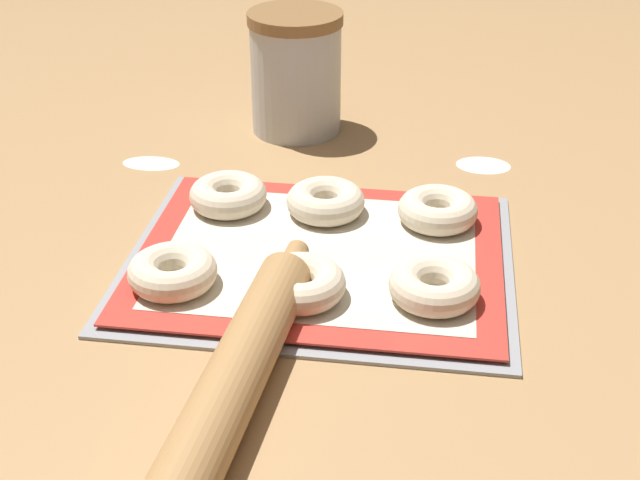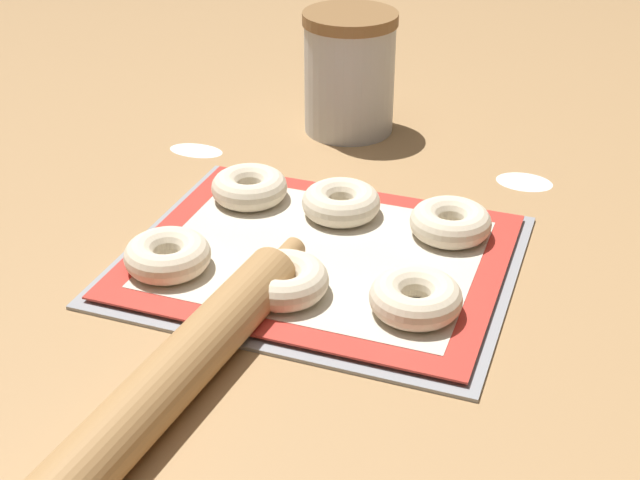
{
  "view_description": "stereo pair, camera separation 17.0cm",
  "coord_description": "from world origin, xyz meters",
  "px_view_note": "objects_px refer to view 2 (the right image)",
  "views": [
    {
      "loc": [
        0.12,
        -0.83,
        0.52
      ],
      "look_at": [
        0.0,
        -0.01,
        0.03
      ],
      "focal_mm": 50.0,
      "sensor_mm": 36.0,
      "label": 1
    },
    {
      "loc": [
        0.28,
        -0.79,
        0.52
      ],
      "look_at": [
        0.0,
        -0.01,
        0.03
      ],
      "focal_mm": 50.0,
      "sensor_mm": 36.0,
      "label": 2
    }
  ],
  "objects_px": {
    "bagel_front_center": "(284,280)",
    "flour_canister": "(349,72)",
    "bagel_front_right": "(416,298)",
    "bagel_back_center": "(341,202)",
    "baking_tray": "(320,258)",
    "bagel_back_left": "(249,187)",
    "rolling_pin": "(170,379)",
    "bagel_front_left": "(168,255)",
    "bagel_back_right": "(450,222)"
  },
  "relations": [
    {
      "from": "bagel_front_center",
      "to": "flour_canister",
      "type": "xyz_separation_m",
      "value": [
        -0.08,
        0.44,
        0.06
      ]
    },
    {
      "from": "bagel_front_right",
      "to": "bagel_back_center",
      "type": "height_order",
      "value": "same"
    },
    {
      "from": "baking_tray",
      "to": "bagel_front_center",
      "type": "distance_m",
      "value": 0.09
    },
    {
      "from": "bagel_front_center",
      "to": "bagel_back_left",
      "type": "xyz_separation_m",
      "value": [
        -0.11,
        0.18,
        0.0
      ]
    },
    {
      "from": "flour_canister",
      "to": "rolling_pin",
      "type": "relative_size",
      "value": 0.35
    },
    {
      "from": "bagel_front_right",
      "to": "flour_canister",
      "type": "distance_m",
      "value": 0.48
    },
    {
      "from": "baking_tray",
      "to": "bagel_back_left",
      "type": "bearing_deg",
      "value": 144.02
    },
    {
      "from": "bagel_front_left",
      "to": "flour_canister",
      "type": "distance_m",
      "value": 0.45
    },
    {
      "from": "bagel_back_left",
      "to": "bagel_back_center",
      "type": "distance_m",
      "value": 0.12
    },
    {
      "from": "bagel_back_right",
      "to": "bagel_back_center",
      "type": "bearing_deg",
      "value": 178.7
    },
    {
      "from": "bagel_back_left",
      "to": "bagel_front_center",
      "type": "bearing_deg",
      "value": -56.83
    },
    {
      "from": "bagel_front_center",
      "to": "bagel_back_left",
      "type": "relative_size",
      "value": 1.0
    },
    {
      "from": "bagel_front_left",
      "to": "bagel_front_center",
      "type": "height_order",
      "value": "same"
    },
    {
      "from": "bagel_front_left",
      "to": "bagel_back_center",
      "type": "relative_size",
      "value": 1.0
    },
    {
      "from": "bagel_front_left",
      "to": "bagel_front_right",
      "type": "xyz_separation_m",
      "value": [
        0.27,
        0.01,
        0.0
      ]
    },
    {
      "from": "bagel_front_left",
      "to": "rolling_pin",
      "type": "distance_m",
      "value": 0.2
    },
    {
      "from": "bagel_back_left",
      "to": "bagel_back_center",
      "type": "height_order",
      "value": "same"
    },
    {
      "from": "bagel_back_left",
      "to": "bagel_back_right",
      "type": "distance_m",
      "value": 0.25
    },
    {
      "from": "bagel_front_left",
      "to": "bagel_back_left",
      "type": "height_order",
      "value": "same"
    },
    {
      "from": "bagel_front_left",
      "to": "rolling_pin",
      "type": "height_order",
      "value": "rolling_pin"
    },
    {
      "from": "flour_canister",
      "to": "bagel_back_right",
      "type": "bearing_deg",
      "value": -52.2
    },
    {
      "from": "baking_tray",
      "to": "flour_canister",
      "type": "height_order",
      "value": "flour_canister"
    },
    {
      "from": "bagel_back_left",
      "to": "bagel_back_right",
      "type": "xyz_separation_m",
      "value": [
        0.25,
        -0.0,
        0.0
      ]
    },
    {
      "from": "bagel_front_center",
      "to": "bagel_back_right",
      "type": "xyz_separation_m",
      "value": [
        0.13,
        0.17,
        0.0
      ]
    },
    {
      "from": "baking_tray",
      "to": "bagel_back_right",
      "type": "distance_m",
      "value": 0.15
    },
    {
      "from": "baking_tray",
      "to": "bagel_back_center",
      "type": "xyz_separation_m",
      "value": [
        -0.01,
        0.09,
        0.02
      ]
    },
    {
      "from": "flour_canister",
      "to": "baking_tray",
      "type": "bearing_deg",
      "value": -76.6
    },
    {
      "from": "bagel_front_right",
      "to": "bagel_back_left",
      "type": "xyz_separation_m",
      "value": [
        -0.25,
        0.16,
        0.0
      ]
    },
    {
      "from": "bagel_front_left",
      "to": "bagel_back_left",
      "type": "xyz_separation_m",
      "value": [
        0.02,
        0.17,
        0.0
      ]
    },
    {
      "from": "baking_tray",
      "to": "bagel_front_left",
      "type": "height_order",
      "value": "bagel_front_left"
    },
    {
      "from": "bagel_front_left",
      "to": "bagel_back_right",
      "type": "relative_size",
      "value": 1.0
    },
    {
      "from": "bagel_front_left",
      "to": "bagel_back_right",
      "type": "bearing_deg",
      "value": 32.88
    },
    {
      "from": "bagel_front_left",
      "to": "rolling_pin",
      "type": "relative_size",
      "value": 0.19
    },
    {
      "from": "bagel_front_center",
      "to": "bagel_back_right",
      "type": "height_order",
      "value": "same"
    },
    {
      "from": "bagel_front_left",
      "to": "bagel_front_center",
      "type": "xyz_separation_m",
      "value": [
        0.13,
        -0.0,
        0.0
      ]
    },
    {
      "from": "rolling_pin",
      "to": "bagel_front_right",
      "type": "bearing_deg",
      "value": 48.86
    },
    {
      "from": "bagel_back_right",
      "to": "bagel_back_left",
      "type": "bearing_deg",
      "value": 179.48
    },
    {
      "from": "bagel_front_center",
      "to": "flour_canister",
      "type": "relative_size",
      "value": 0.54
    },
    {
      "from": "bagel_front_right",
      "to": "bagel_back_right",
      "type": "relative_size",
      "value": 1.0
    },
    {
      "from": "baking_tray",
      "to": "flour_canister",
      "type": "bearing_deg",
      "value": 103.4
    },
    {
      "from": "bagel_back_center",
      "to": "bagel_back_right",
      "type": "distance_m",
      "value": 0.13
    },
    {
      "from": "baking_tray",
      "to": "bagel_front_left",
      "type": "distance_m",
      "value": 0.17
    },
    {
      "from": "bagel_back_center",
      "to": "flour_canister",
      "type": "relative_size",
      "value": 0.54
    },
    {
      "from": "baking_tray",
      "to": "bagel_front_right",
      "type": "xyz_separation_m",
      "value": [
        0.13,
        -0.07,
        0.02
      ]
    },
    {
      "from": "bagel_front_right",
      "to": "bagel_back_left",
      "type": "distance_m",
      "value": 0.3
    },
    {
      "from": "bagel_front_center",
      "to": "bagel_front_right",
      "type": "height_order",
      "value": "same"
    },
    {
      "from": "bagel_back_center",
      "to": "bagel_front_right",
      "type": "bearing_deg",
      "value": -50.9
    },
    {
      "from": "bagel_back_center",
      "to": "rolling_pin",
      "type": "bearing_deg",
      "value": -95.73
    },
    {
      "from": "bagel_front_center",
      "to": "bagel_back_left",
      "type": "height_order",
      "value": "same"
    },
    {
      "from": "baking_tray",
      "to": "bagel_front_center",
      "type": "relative_size",
      "value": 4.56
    }
  ]
}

